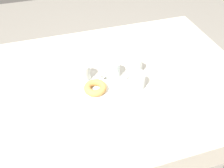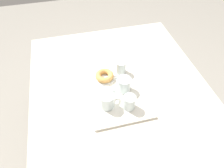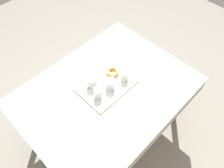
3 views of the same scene
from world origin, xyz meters
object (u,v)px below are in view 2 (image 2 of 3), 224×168
tea_mug_right (107,101)px  donut_plate_left (105,78)px  water_glass_far (129,103)px  tea_mug_left (124,85)px  serving_tray (116,91)px  water_glass_near (121,68)px  dining_table (123,105)px  sugar_donut_left (105,76)px

tea_mug_right → donut_plate_left: 0.21m
water_glass_far → tea_mug_left: bearing=177.2°
serving_tray → tea_mug_right: 0.13m
water_glass_near → water_glass_far: 0.28m
serving_tray → dining_table: bearing=40.7°
serving_tray → tea_mug_left: tea_mug_left is taller
tea_mug_right → water_glass_near: size_ratio=1.17×
tea_mug_left → sugar_donut_left: bearing=-141.9°
serving_tray → water_glass_far: size_ratio=5.33×
serving_tray → donut_plate_left: (-0.11, -0.04, 0.01)m
serving_tray → tea_mug_right: bearing=-36.9°
tea_mug_left → dining_table: bearing=-17.8°
donut_plate_left → tea_mug_right: bearing=-8.1°
dining_table → tea_mug_left: bearing=162.2°
tea_mug_left → water_glass_near: size_ratio=1.34×
water_glass_far → sugar_donut_left: 0.26m
dining_table → water_glass_far: water_glass_far is taller
serving_tray → sugar_donut_left: size_ratio=4.07×
tea_mug_left → water_glass_near: bearing=171.1°
donut_plate_left → water_glass_near: bearing=104.9°
water_glass_far → sugar_donut_left: size_ratio=0.76×
donut_plate_left → sugar_donut_left: (0.00, 0.00, 0.02)m
serving_tray → water_glass_near: size_ratio=5.33×
water_glass_far → dining_table: bearing=-176.4°
dining_table → serving_tray: 0.12m
tea_mug_left → water_glass_near: (-0.15, 0.02, -0.00)m
tea_mug_left → donut_plate_left: size_ratio=0.96×
tea_mug_right → dining_table: bearing=117.1°
tea_mug_right → water_glass_far: (0.04, 0.11, -0.00)m
donut_plate_left → water_glass_far: bearing=18.7°
water_glass_far → sugar_donut_left: water_glass_far is taller
tea_mug_right → water_glass_far: 0.12m
donut_plate_left → sugar_donut_left: sugar_donut_left is taller
tea_mug_right → water_glass_near: bearing=149.1°
tea_mug_left → sugar_donut_left: tea_mug_left is taller
water_glass_far → sugar_donut_left: (-0.25, -0.08, -0.01)m
serving_tray → tea_mug_left: bearing=86.3°
dining_table → water_glass_near: (-0.18, 0.04, 0.15)m
serving_tray → sugar_donut_left: 0.12m
serving_tray → water_glass_near: water_glass_near is taller
tea_mug_left → sugar_donut_left: (-0.12, -0.09, -0.02)m
water_glass_near → donut_plate_left: (0.03, -0.11, -0.04)m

